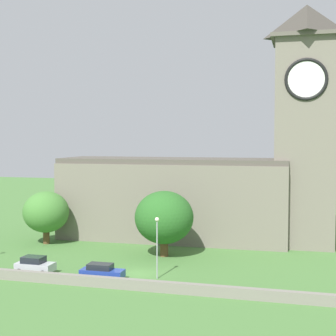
{
  "coord_description": "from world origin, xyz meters",
  "views": [
    {
      "loc": [
        17.5,
        -51.41,
        14.56
      ],
      "look_at": [
        1.34,
        7.41,
        10.93
      ],
      "focal_mm": 55.06,
      "sensor_mm": 36.0,
      "label": 1
    }
  ],
  "objects_px": {
    "car_silver": "(35,265)",
    "tree_riverside_west": "(46,212)",
    "streetlamp_west_mid": "(157,237)",
    "tree_churchyard": "(164,218)",
    "car_blue": "(102,271)",
    "church": "(216,174)"
  },
  "relations": [
    {
      "from": "car_silver",
      "to": "streetlamp_west_mid",
      "type": "distance_m",
      "value": 13.69
    },
    {
      "from": "tree_churchyard",
      "to": "car_blue",
      "type": "bearing_deg",
      "value": -105.96
    },
    {
      "from": "car_silver",
      "to": "tree_churchyard",
      "type": "distance_m",
      "value": 16.44
    },
    {
      "from": "church",
      "to": "car_silver",
      "type": "bearing_deg",
      "value": -124.53
    },
    {
      "from": "streetlamp_west_mid",
      "to": "car_silver",
      "type": "bearing_deg",
      "value": -173.06
    },
    {
      "from": "church",
      "to": "car_blue",
      "type": "bearing_deg",
      "value": -108.84
    },
    {
      "from": "car_silver",
      "to": "tree_churchyard",
      "type": "height_order",
      "value": "tree_churchyard"
    },
    {
      "from": "tree_churchyard",
      "to": "streetlamp_west_mid",
      "type": "bearing_deg",
      "value": -78.34
    },
    {
      "from": "car_silver",
      "to": "tree_riverside_west",
      "type": "distance_m",
      "value": 16.14
    },
    {
      "from": "car_blue",
      "to": "tree_churchyard",
      "type": "relative_size",
      "value": 0.56
    },
    {
      "from": "streetlamp_west_mid",
      "to": "tree_churchyard",
      "type": "bearing_deg",
      "value": 101.66
    },
    {
      "from": "tree_riverside_west",
      "to": "car_blue",
      "type": "bearing_deg",
      "value": -45.63
    },
    {
      "from": "car_silver",
      "to": "tree_riverside_west",
      "type": "relative_size",
      "value": 0.56
    },
    {
      "from": "car_blue",
      "to": "tree_riverside_west",
      "type": "bearing_deg",
      "value": 134.37
    },
    {
      "from": "streetlamp_west_mid",
      "to": "church",
      "type": "bearing_deg",
      "value": 83.42
    },
    {
      "from": "car_blue",
      "to": "tree_riverside_west",
      "type": "xyz_separation_m",
      "value": [
        -14.27,
        14.59,
        3.54
      ]
    },
    {
      "from": "car_blue",
      "to": "church",
      "type": "bearing_deg",
      "value": 71.16
    },
    {
      "from": "streetlamp_west_mid",
      "to": "tree_churchyard",
      "type": "xyz_separation_m",
      "value": [
        -2.04,
        9.87,
        0.46
      ]
    },
    {
      "from": "car_silver",
      "to": "car_blue",
      "type": "distance_m",
      "value": 7.79
    },
    {
      "from": "church",
      "to": "tree_riverside_west",
      "type": "xyz_separation_m",
      "value": [
        -22.08,
        -8.3,
        -5.0
      ]
    },
    {
      "from": "car_silver",
      "to": "tree_churchyard",
      "type": "relative_size",
      "value": 0.5
    },
    {
      "from": "car_silver",
      "to": "car_blue",
      "type": "bearing_deg",
      "value": -1.61
    }
  ]
}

